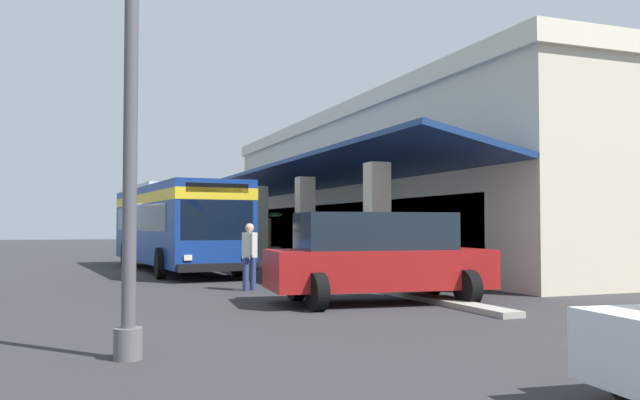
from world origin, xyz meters
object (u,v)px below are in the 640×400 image
at_px(pedestrian, 250,252).
at_px(potted_palm, 270,248).
at_px(transit_bus, 174,221).
at_px(parked_suv_red, 377,256).

distance_m(pedestrian, potted_palm, 15.19).
bearing_deg(potted_palm, pedestrian, -18.47).
distance_m(transit_bus, pedestrian, 8.40).
relative_size(parked_suv_red, pedestrian, 2.85).
bearing_deg(potted_palm, parked_suv_red, -9.17).
height_order(transit_bus, potted_palm, transit_bus).
height_order(parked_suv_red, pedestrian, parked_suv_red).
distance_m(transit_bus, parked_suv_red, 12.39).
bearing_deg(pedestrian, potted_palm, 161.53).
xyz_separation_m(parked_suv_red, pedestrian, (-3.76, -1.88, -0.03)).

